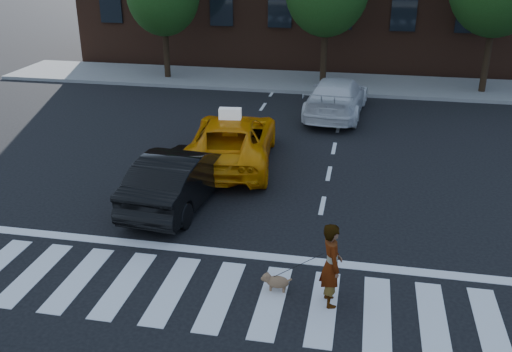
# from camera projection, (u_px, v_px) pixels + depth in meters

# --- Properties ---
(ground) EXTENTS (120.00, 120.00, 0.00)m
(ground) POSITION_uv_depth(u_px,v_px,m) (221.00, 296.00, 11.12)
(ground) COLOR black
(ground) RESTS_ON ground
(crosswalk) EXTENTS (13.00, 2.40, 0.01)m
(crosswalk) POSITION_uv_depth(u_px,v_px,m) (221.00, 295.00, 11.11)
(crosswalk) COLOR silver
(crosswalk) RESTS_ON ground
(stop_line) EXTENTS (12.00, 0.30, 0.01)m
(stop_line) POSITION_uv_depth(u_px,v_px,m) (239.00, 254.00, 12.56)
(stop_line) COLOR silver
(stop_line) RESTS_ON ground
(sidewalk_far) EXTENTS (30.00, 4.00, 0.15)m
(sidewalk_far) POSITION_uv_depth(u_px,v_px,m) (313.00, 82.00, 26.90)
(sidewalk_far) COLOR slate
(sidewalk_far) RESTS_ON ground
(taxi) EXTENTS (2.98, 5.51, 1.47)m
(taxi) POSITION_uv_depth(u_px,v_px,m) (232.00, 140.00, 17.34)
(taxi) COLOR orange
(taxi) RESTS_ON ground
(black_sedan) EXTENTS (1.91, 4.51, 1.45)m
(black_sedan) POSITION_uv_depth(u_px,v_px,m) (180.00, 177.00, 14.73)
(black_sedan) COLOR black
(black_sedan) RESTS_ON ground
(white_suv) EXTENTS (2.45, 5.21, 1.47)m
(white_suv) POSITION_uv_depth(u_px,v_px,m) (337.00, 97.00, 21.97)
(white_suv) COLOR silver
(white_suv) RESTS_ON ground
(woman) EXTENTS (0.57, 0.71, 1.69)m
(woman) POSITION_uv_depth(u_px,v_px,m) (331.00, 265.00, 10.57)
(woman) COLOR #999999
(woman) RESTS_ON ground
(dog) EXTENTS (0.63, 0.25, 0.36)m
(dog) POSITION_uv_depth(u_px,v_px,m) (275.00, 281.00, 11.21)
(dog) COLOR #8C6047
(dog) RESTS_ON ground
(taxi_sign) EXTENTS (0.68, 0.35, 0.32)m
(taxi_sign) POSITION_uv_depth(u_px,v_px,m) (230.00, 114.00, 16.82)
(taxi_sign) COLOR white
(taxi_sign) RESTS_ON taxi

